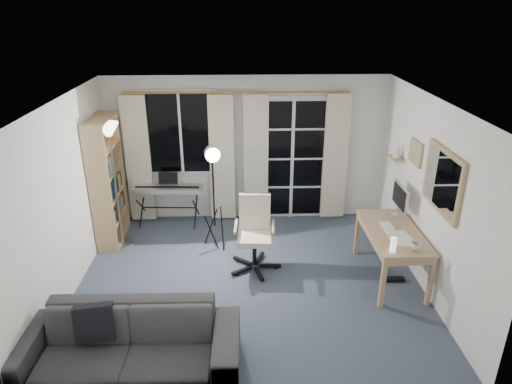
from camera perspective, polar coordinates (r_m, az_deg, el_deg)
floor at (r=6.21m, az=-0.82°, el=-11.13°), size 4.50×4.00×0.02m
window at (r=7.45m, az=-9.38°, el=7.31°), size 1.20×0.08×1.40m
french_door at (r=7.57m, az=4.52°, el=4.05°), size 1.32×0.09×2.11m
curtains at (r=7.42m, az=-2.24°, el=4.26°), size 3.60×0.07×2.13m
bookshelf at (r=7.16m, az=-18.33°, el=0.85°), size 0.33×0.91×1.93m
torchiere_lamp at (r=6.75m, az=-17.71°, el=5.15°), size 0.37×0.37×1.90m
keyboard_piano at (r=7.50m, az=-10.98°, el=0.30°), size 1.17×0.60×0.84m
studio_light at (r=6.39m, az=-5.43°, el=3.22°), size 0.33×0.34×1.65m
office_chair at (r=6.26m, az=-0.17°, el=-4.25°), size 0.69×0.72×1.03m
desk at (r=6.24m, az=16.76°, el=-5.35°), size 0.67×1.32×0.71m
monitor at (r=6.53m, az=17.57°, el=-0.67°), size 0.17×0.51×0.44m
desk_clutter at (r=6.06m, az=16.78°, el=-6.91°), size 0.41×0.80×0.89m
mug at (r=5.79m, az=19.34°, el=-6.37°), size 0.12×0.09×0.12m
wall_mirror at (r=5.66m, az=22.28°, el=1.30°), size 0.04×0.94×0.74m
framed_print at (r=6.42m, az=19.34°, el=4.70°), size 0.03×0.42×0.32m
wall_shelf at (r=6.90m, az=17.20°, el=4.52°), size 0.16×0.30×0.18m
sofa at (r=4.85m, az=-16.09°, el=-16.91°), size 2.24×0.68×0.87m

